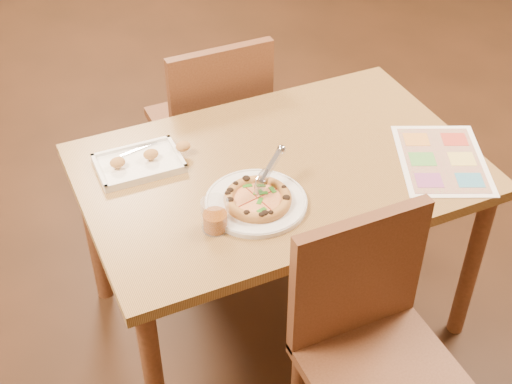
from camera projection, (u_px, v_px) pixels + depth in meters
name	position (u px, v px, depth m)	size (l,w,h in m)	color
dining_table	(279.00, 186.00, 2.41)	(1.30, 0.85, 0.72)	olive
chair_near	(370.00, 325.00, 2.03)	(0.42, 0.42, 0.47)	brown
chair_far	(214.00, 113.00, 2.88)	(0.42, 0.42, 0.47)	brown
plate	(256.00, 202.00, 2.20)	(0.32, 0.32, 0.02)	white
pizza	(258.00, 199.00, 2.18)	(0.21, 0.21, 0.03)	#BC8B40
pizza_cutter	(268.00, 171.00, 2.19)	(0.14, 0.11, 0.10)	silver
appetizer_tray	(142.00, 162.00, 2.35)	(0.32, 0.19, 0.05)	white
glass_tumbler	(215.00, 217.00, 2.09)	(0.08, 0.08, 0.10)	#823B0A
menu	(442.00, 160.00, 2.38)	(0.28, 0.40, 0.01)	white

